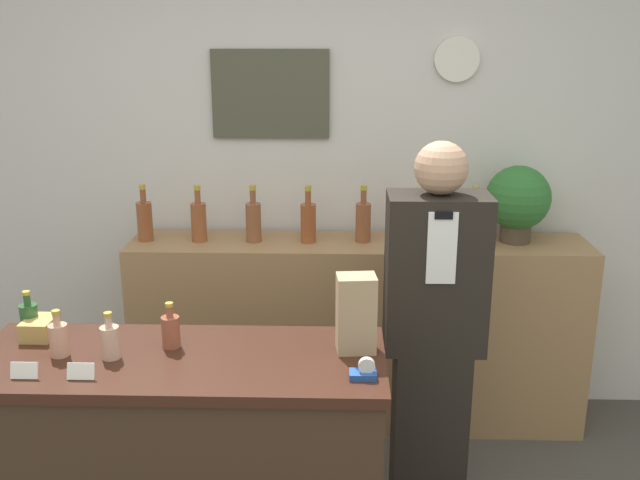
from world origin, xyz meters
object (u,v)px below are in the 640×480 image
Objects in this scene: shopkeeper at (433,334)px; tape_dispenser at (364,372)px; paper_bag at (356,314)px; potted_plant at (518,200)px.

tape_dispenser is (-0.31, -0.66, 0.16)m from shopkeeper.
paper_bag is (-0.34, -0.45, 0.28)m from shopkeeper.
tape_dispenser is at bearing -115.51° from shopkeeper.
paper_bag is 0.24m from tape_dispenser.
shopkeeper reaches higher than potted_plant.
shopkeeper is 5.81× the size of paper_bag.
shopkeeper reaches higher than paper_bag.
potted_plant reaches higher than paper_bag.
paper_bag is at bearing 96.53° from tape_dispenser.
shopkeeper is 0.63m from paper_bag.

